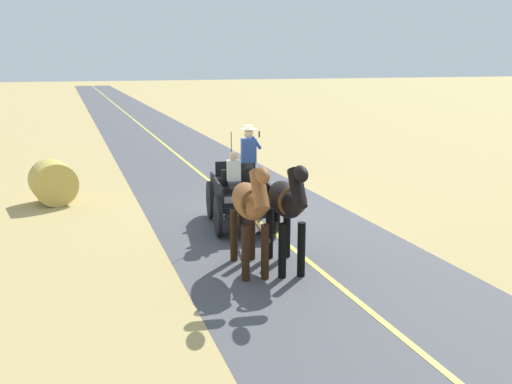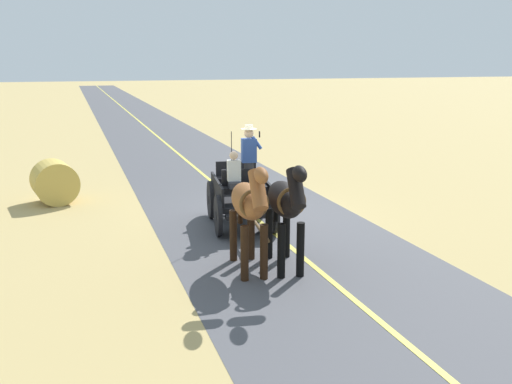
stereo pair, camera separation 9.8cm
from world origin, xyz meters
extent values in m
plane|color=tan|center=(0.00, 0.00, 0.00)|extent=(200.00, 200.00, 0.00)
cube|color=#4C4C51|center=(0.00, 0.00, 0.00)|extent=(5.27, 160.00, 0.01)
cube|color=#DBCC4C|center=(0.00, 0.00, 0.01)|extent=(0.12, 160.00, 0.00)
cube|color=black|center=(0.54, 0.59, 0.66)|extent=(1.47, 2.33, 0.12)
cube|color=black|center=(-0.03, 0.67, 0.94)|extent=(0.33, 2.08, 0.44)
cube|color=black|center=(1.10, 0.52, 0.94)|extent=(0.33, 2.08, 0.44)
cube|color=black|center=(0.69, 1.80, 0.56)|extent=(1.10, 0.38, 0.08)
cube|color=black|center=(0.38, -0.60, 0.48)|extent=(0.74, 0.29, 0.06)
cube|color=black|center=(0.61, 1.19, 1.04)|extent=(1.06, 0.49, 0.14)
cube|color=black|center=(0.59, 1.02, 1.26)|extent=(1.02, 0.21, 0.44)
cube|color=black|center=(0.47, 0.10, 1.04)|extent=(1.06, 0.49, 0.14)
cube|color=black|center=(0.45, -0.08, 1.26)|extent=(1.02, 0.21, 0.44)
cylinder|color=black|center=(-0.01, 1.44, 0.48)|extent=(0.22, 0.96, 0.96)
cylinder|color=black|center=(-0.01, 1.44, 0.48)|extent=(0.15, 0.22, 0.21)
cylinder|color=black|center=(1.28, 1.27, 0.48)|extent=(0.22, 0.96, 0.96)
cylinder|color=black|center=(1.28, 1.27, 0.48)|extent=(0.15, 0.22, 0.21)
cylinder|color=black|center=(-0.21, -0.09, 0.48)|extent=(0.22, 0.96, 0.96)
cylinder|color=black|center=(-0.21, -0.09, 0.48)|extent=(0.15, 0.22, 0.21)
cylinder|color=black|center=(1.08, -0.25, 0.48)|extent=(0.22, 0.96, 0.96)
cylinder|color=black|center=(1.08, -0.25, 0.48)|extent=(0.15, 0.22, 0.21)
cylinder|color=brown|center=(0.82, 2.78, 0.61)|extent=(0.32, 1.99, 0.07)
cylinder|color=black|center=(0.91, 1.16, 1.74)|extent=(0.02, 0.02, 1.30)
cylinder|color=#2D2D33|center=(0.43, 0.94, 1.17)|extent=(0.22, 0.22, 0.90)
cube|color=#2D4C99|center=(0.43, 0.94, 1.90)|extent=(0.37, 0.26, 0.56)
sphere|color=beige|center=(0.43, 0.94, 2.30)|extent=(0.22, 0.22, 0.22)
cylinder|color=beige|center=(0.43, 0.94, 2.40)|extent=(0.36, 0.36, 0.01)
cylinder|color=beige|center=(0.43, 0.94, 2.45)|extent=(0.20, 0.20, 0.10)
cylinder|color=#2D4C99|center=(0.26, 1.00, 2.08)|extent=(0.27, 0.11, 0.32)
cube|color=black|center=(0.20, 1.03, 2.28)|extent=(0.03, 0.07, 0.14)
cube|color=#2D2D33|center=(0.88, 1.28, 1.18)|extent=(0.32, 0.35, 0.14)
cube|color=silver|center=(0.86, 1.16, 1.49)|extent=(0.32, 0.24, 0.48)
sphere|color=beige|center=(0.86, 1.16, 1.84)|extent=(0.20, 0.20, 0.20)
ellipsoid|color=black|center=(0.56, 3.61, 1.37)|extent=(0.76, 1.62, 0.64)
cylinder|color=black|center=(0.46, 4.18, 0.53)|extent=(0.15, 0.15, 1.05)
cylinder|color=black|center=(0.82, 4.13, 0.53)|extent=(0.15, 0.15, 1.05)
cylinder|color=black|center=(0.31, 3.10, 0.53)|extent=(0.15, 0.15, 1.05)
cylinder|color=black|center=(0.67, 3.05, 0.53)|extent=(0.15, 0.15, 1.05)
cylinder|color=black|center=(0.67, 4.45, 1.77)|extent=(0.34, 0.68, 0.73)
ellipsoid|color=black|center=(0.70, 4.67, 2.07)|extent=(0.29, 0.56, 0.28)
cube|color=black|center=(0.67, 4.43, 1.81)|extent=(0.13, 0.51, 0.56)
cylinder|color=black|center=(0.47, 2.88, 1.07)|extent=(0.11, 0.11, 0.70)
torus|color=brown|center=(0.64, 4.16, 1.45)|extent=(0.55, 0.14, 0.55)
ellipsoid|color=brown|center=(1.27, 3.52, 1.37)|extent=(0.70, 1.60, 0.64)
cylinder|color=black|center=(1.14, 4.08, 0.53)|extent=(0.15, 0.15, 1.05)
cylinder|color=black|center=(1.50, 4.05, 0.53)|extent=(0.15, 0.15, 1.05)
cylinder|color=black|center=(1.04, 3.00, 0.53)|extent=(0.15, 0.15, 1.05)
cylinder|color=black|center=(1.40, 2.96, 0.53)|extent=(0.15, 0.15, 1.05)
cylinder|color=brown|center=(1.35, 4.36, 1.77)|extent=(0.32, 0.67, 0.73)
ellipsoid|color=brown|center=(1.37, 4.58, 2.07)|extent=(0.27, 0.56, 0.28)
cube|color=black|center=(1.35, 4.34, 1.81)|extent=(0.11, 0.51, 0.56)
cylinder|color=black|center=(1.20, 2.79, 1.07)|extent=(0.11, 0.11, 0.70)
torus|color=brown|center=(1.32, 4.07, 1.45)|extent=(0.55, 0.12, 0.55)
cylinder|color=gold|center=(4.89, -3.17, 0.60)|extent=(1.38, 1.30, 1.20)
camera|label=1|loc=(4.44, 13.31, 3.96)|focal=39.49mm
camera|label=2|loc=(4.35, 13.34, 3.96)|focal=39.49mm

